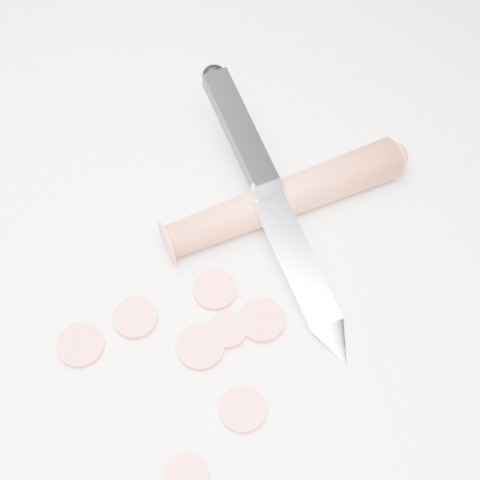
% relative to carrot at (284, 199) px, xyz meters
% --- Properties ---
extents(ground, '(2.40, 2.40, 0.00)m').
position_rel_carrot_xyz_m(ground, '(-0.02, -0.11, -0.02)').
color(ground, silver).
rests_on(ground, ground).
extents(carrot, '(0.17, 0.17, 0.03)m').
position_rel_carrot_xyz_m(carrot, '(0.00, 0.00, 0.00)').
color(carrot, '#B9492D').
rests_on(carrot, ground).
extents(carrot_slice_0, '(0.04, 0.04, 0.01)m').
position_rel_carrot_xyz_m(carrot_slice_0, '(-0.10, -0.17, -0.02)').
color(carrot_slice_0, '#D24E4C').
rests_on(carrot_slice_0, ground).
extents(carrot_slice_1, '(0.03, 0.03, 0.01)m').
position_rel_carrot_xyz_m(carrot_slice_1, '(0.01, -0.23, -0.02)').
color(carrot_slice_1, '#D24E4C').
rests_on(carrot_slice_1, ground).
extents(carrot_slice_2, '(0.04, 0.04, 0.01)m').
position_rel_carrot_xyz_m(carrot_slice_2, '(0.02, -0.10, -0.02)').
color(carrot_slice_2, '#D24E4C').
rests_on(carrot_slice_2, ground).
extents(carrot_slice_3, '(0.04, 0.04, 0.01)m').
position_rel_carrot_xyz_m(carrot_slice_3, '(-0.02, -0.14, -0.02)').
color(carrot_slice_3, '#D24E4C').
rests_on(carrot_slice_3, ground).
extents(carrot_slice_4, '(0.03, 0.03, 0.01)m').
position_rel_carrot_xyz_m(carrot_slice_4, '(-0.00, -0.12, -0.02)').
color(carrot_slice_4, '#D24E4C').
rests_on(carrot_slice_4, ground).
extents(carrot_slice_5, '(0.03, 0.03, 0.01)m').
position_rel_carrot_xyz_m(carrot_slice_5, '(-0.03, -0.09, -0.02)').
color(carrot_slice_5, '#D24E4C').
rests_on(carrot_slice_5, ground).
extents(carrot_slice_6, '(0.03, 0.03, 0.01)m').
position_rel_carrot_xyz_m(carrot_slice_6, '(0.03, -0.17, -0.02)').
color(carrot_slice_6, '#D24E4C').
rests_on(carrot_slice_6, ground).
extents(carrot_slice_7, '(0.03, 0.03, 0.01)m').
position_rel_carrot_xyz_m(carrot_slice_7, '(-0.07, -0.14, -0.02)').
color(carrot_slice_7, '#D24E4C').
rests_on(carrot_slice_7, ground).
extents(kitchen_knife, '(0.21, 0.21, 0.08)m').
position_rel_carrot_xyz_m(kitchen_knife, '(-0.00, -0.02, 0.02)').
color(kitchen_knife, silver).
rests_on(kitchen_knife, ground).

